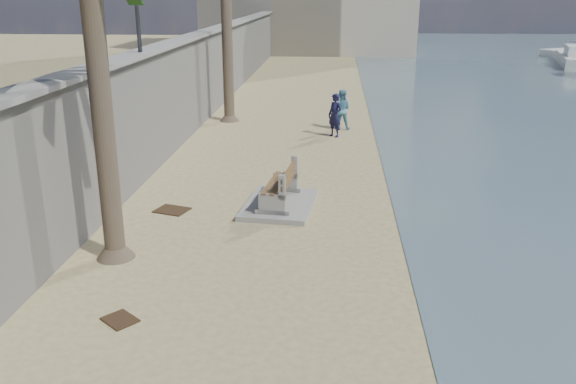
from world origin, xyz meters
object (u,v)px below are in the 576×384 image
object	(u,v)px
person_b	(341,107)
yacht_far	(576,61)
bench_far	(279,190)
person_a	(335,112)

from	to	relation	value
person_b	yacht_far	size ratio (longest dim) A/B	0.23
bench_far	yacht_far	size ratio (longest dim) A/B	0.34
person_a	person_b	distance (m)	1.37
bench_far	person_a	xyz separation A→B (m)	(1.37, 7.99, 0.49)
person_a	person_b	xyz separation A→B (m)	(0.25, 1.34, -0.06)
bench_far	yacht_far	distance (m)	37.19
person_a	person_b	size ratio (longest dim) A/B	1.07
bench_far	person_b	distance (m)	9.49
bench_far	person_b	size ratio (longest dim) A/B	1.49
person_b	yacht_far	xyz separation A→B (m)	(17.24, 22.71, -0.53)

